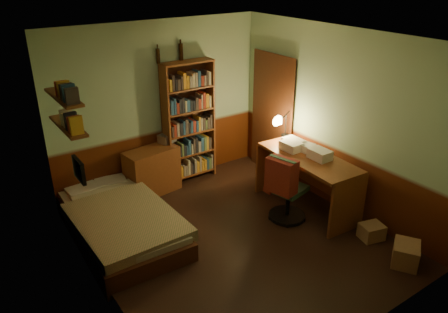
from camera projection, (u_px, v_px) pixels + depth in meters
floor at (235, 239)px, 5.81m from camera, size 3.50×4.00×0.02m
ceiling at (237, 38)px, 4.72m from camera, size 3.50×4.00×0.02m
wall_back at (160, 106)px, 6.77m from camera, size 3.50×0.02×2.60m
wall_left at (93, 188)px, 4.35m from camera, size 0.02×4.00×2.60m
wall_right at (336, 120)px, 6.18m from camera, size 0.02×4.00×2.60m
wall_front at (373, 225)px, 3.76m from camera, size 3.50×0.02×2.60m
doorway at (273, 116)px, 7.25m from camera, size 0.06×0.90×2.00m
door_trim at (271, 116)px, 7.23m from camera, size 0.02×0.98×2.08m
bed at (119, 213)px, 5.78m from camera, size 1.21×2.16×0.63m
dresser at (152, 171)px, 6.81m from camera, size 0.87×0.51×0.73m
mini_stereo at (167, 138)px, 6.91m from camera, size 0.30×0.26×0.13m
bookshelf at (189, 123)px, 7.00m from camera, size 0.85×0.29×1.98m
bottle_left at (158, 56)px, 6.41m from camera, size 0.06×0.06×0.22m
bottle_right at (181, 52)px, 6.60m from camera, size 0.07×0.07×0.25m
desk at (307, 183)px, 6.34m from camera, size 0.73×1.60×0.84m
paper_stack at (304, 147)px, 6.33m from camera, size 0.25×0.31×0.11m
desk_lamp at (286, 120)px, 6.77m from camera, size 0.17×0.17×0.53m
office_chair at (289, 187)px, 6.06m from camera, size 0.60×0.55×1.01m
red_jacket at (277, 139)px, 5.70m from camera, size 0.27×0.43×0.48m
wall_shelf_lower at (68, 126)px, 5.11m from camera, size 0.20×0.90×0.03m
wall_shelf_upper at (63, 97)px, 4.97m from camera, size 0.20×0.90×0.03m
framed_picture at (79, 170)px, 4.84m from camera, size 0.04×0.32×0.26m
cardboard_box_a at (406, 254)px, 5.27m from camera, size 0.46×0.44×0.27m
cardboard_box_b at (372, 232)px, 5.76m from camera, size 0.35×0.31×0.21m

